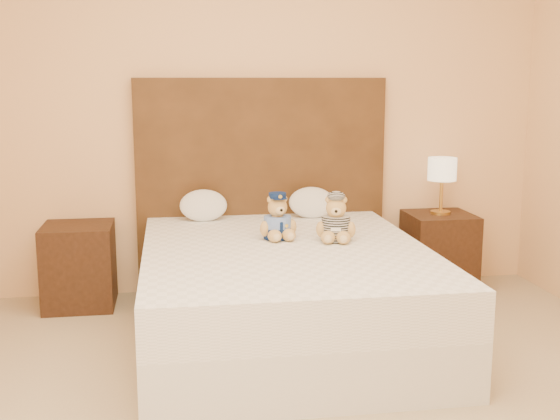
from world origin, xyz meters
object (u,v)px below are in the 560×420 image
object	(u,v)px
teddy_police	(277,216)
pillow_right	(312,201)
teddy_prisoner	(336,218)
bed	(285,293)
pillow_left	(203,204)
lamp	(442,172)
nightstand_right	(439,251)
nightstand_left	(79,266)

from	to	relation	value
teddy_police	pillow_right	size ratio (longest dim) A/B	0.87
teddy_prisoner	pillow_right	distance (m)	0.74
bed	pillow_left	world-z (taller)	pillow_left
lamp	nightstand_right	bearing A→B (deg)	0.00
teddy_police	teddy_prisoner	size ratio (longest dim) A/B	1.01
pillow_left	pillow_right	distance (m)	0.75
nightstand_right	pillow_right	world-z (taller)	pillow_right
nightstand_right	lamp	distance (m)	0.57
bed	nightstand_right	distance (m)	1.48
teddy_police	pillow_right	world-z (taller)	teddy_police
lamp	teddy_prisoner	size ratio (longest dim) A/B	1.46
teddy_police	nightstand_left	bearing A→B (deg)	143.98
bed	teddy_police	distance (m)	0.46
nightstand_right	pillow_left	xyz separation A→B (m)	(-1.67, 0.03, 0.39)
teddy_police	teddy_prisoner	distance (m)	0.35
teddy_prisoner	pillow_left	size ratio (longest dim) A/B	0.86
nightstand_right	teddy_police	distance (m)	1.46
nightstand_left	teddy_police	bearing A→B (deg)	-25.96
nightstand_left	pillow_left	size ratio (longest dim) A/B	1.72
lamp	teddy_police	bearing A→B (deg)	-154.51
bed	lamp	xyz separation A→B (m)	(1.25, 0.80, 0.57)
lamp	bed	bearing A→B (deg)	-147.38
pillow_left	teddy_prisoner	bearing A→B (deg)	-44.88
nightstand_left	nightstand_right	xyz separation A→B (m)	(2.50, 0.00, 0.00)
nightstand_left	teddy_prisoner	size ratio (longest dim) A/B	2.01
nightstand_right	pillow_left	world-z (taller)	pillow_left
lamp	teddy_police	xyz separation A→B (m)	(-1.26, -0.60, -0.16)
teddy_police	teddy_prisoner	xyz separation A→B (m)	(0.33, -0.10, -0.00)
bed	nightstand_right	size ratio (longest dim) A/B	3.64
nightstand_right	teddy_prisoner	distance (m)	1.24
lamp	teddy_police	distance (m)	1.41
pillow_right	bed	bearing A→B (deg)	-111.31
nightstand_left	lamp	world-z (taller)	lamp
pillow_left	teddy_police	bearing A→B (deg)	-57.13
bed	teddy_prisoner	world-z (taller)	teddy_prisoner
pillow_right	nightstand_left	bearing A→B (deg)	-178.91
nightstand_left	teddy_prisoner	xyz separation A→B (m)	(1.57, -0.71, 0.41)
teddy_prisoner	nightstand_left	bearing A→B (deg)	168.92
nightstand_left	lamp	distance (m)	2.56
teddy_police	pillow_left	size ratio (longest dim) A/B	0.87
bed	teddy_prisoner	xyz separation A→B (m)	(0.32, 0.09, 0.41)
teddy_police	pillow_right	xyz separation A→B (m)	(0.34, 0.63, -0.03)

